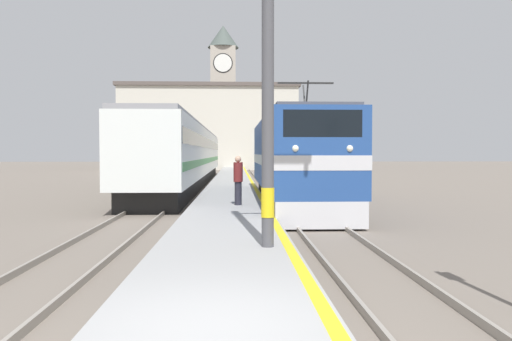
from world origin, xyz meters
name	(u,v)px	position (x,y,z in m)	size (l,w,h in m)	color
ground_plane	(232,186)	(0.00, 30.00, 0.00)	(200.00, 200.00, 0.00)	#70665B
platform	(232,188)	(0.00, 25.00, 0.21)	(2.89, 140.00, 0.43)	#999999
rail_track_near	(277,190)	(2.76, 25.00, 0.03)	(2.84, 140.00, 0.16)	#70665B
rail_track_far	(180,191)	(-3.18, 25.00, 0.03)	(2.84, 140.00, 0.16)	#70665B
locomotive_train	(294,161)	(2.76, 16.14, 2.00)	(2.92, 14.49, 4.89)	black
passenger_train	(189,155)	(-3.18, 31.07, 2.20)	(2.92, 37.05, 4.10)	black
catenary_mast	(271,29)	(0.94, 4.60, 4.81)	(2.19, 0.27, 8.84)	#4C4C51
person_on_platform	(238,179)	(0.32, 12.75, 1.37)	(0.34, 0.34, 1.79)	#23232D
clock_tower	(223,92)	(-1.75, 75.83, 12.25)	(4.98, 4.98, 22.91)	#ADA393
station_building	(210,128)	(-3.50, 66.93, 5.97)	(25.18, 10.20, 11.90)	beige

